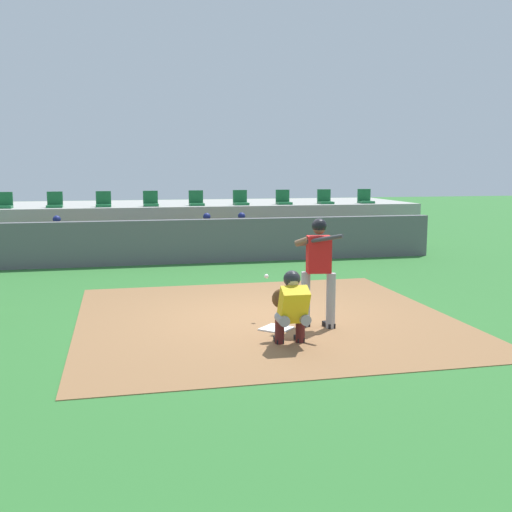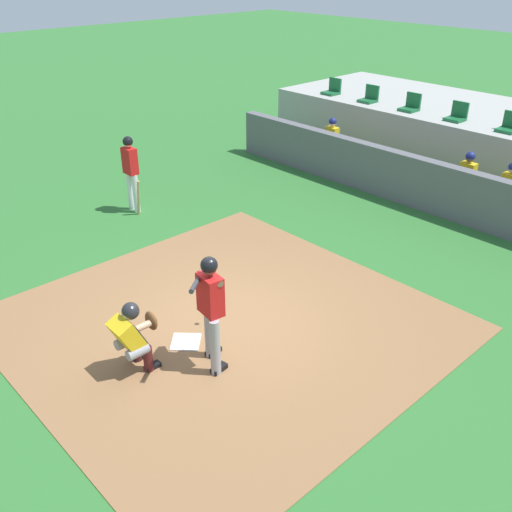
% 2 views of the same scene
% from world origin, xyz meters
% --- Properties ---
extents(ground_plane, '(80.00, 80.00, 0.00)m').
position_xyz_m(ground_plane, '(0.00, 0.00, 0.00)').
color(ground_plane, '#2D6B2D').
extents(dirt_infield, '(6.40, 6.40, 0.01)m').
position_xyz_m(dirt_infield, '(0.00, 0.00, 0.01)').
color(dirt_infield, olive).
rests_on(dirt_infield, ground).
extents(home_plate, '(0.62, 0.62, 0.02)m').
position_xyz_m(home_plate, '(0.00, -0.80, 0.02)').
color(home_plate, white).
rests_on(home_plate, dirt_infield).
extents(batter_at_plate, '(0.65, 0.80, 1.80)m').
position_xyz_m(batter_at_plate, '(0.69, -0.81, 1.04)').
color(batter_at_plate, '#99999E').
rests_on(batter_at_plate, ground).
extents(catcher_crouched, '(0.49, 1.93, 1.13)m').
position_xyz_m(catcher_crouched, '(-0.00, -1.67, 0.61)').
color(catcher_crouched, gray).
rests_on(catcher_crouched, ground).
extents(on_deck_batter, '(0.58, 0.23, 1.79)m').
position_xyz_m(on_deck_batter, '(-4.97, 1.44, 1.02)').
color(on_deck_batter, silver).
rests_on(on_deck_batter, ground).
extents(dugout_wall, '(13.00, 0.30, 1.20)m').
position_xyz_m(dugout_wall, '(0.00, 6.50, 0.60)').
color(dugout_wall, '#59595E').
rests_on(dugout_wall, ground).
extents(dugout_bench, '(11.80, 0.44, 0.45)m').
position_xyz_m(dugout_bench, '(0.00, 7.50, 0.23)').
color(dugout_bench, olive).
rests_on(dugout_bench, ground).
extents(dugout_player_0, '(0.49, 0.70, 1.30)m').
position_xyz_m(dugout_player_0, '(-4.12, 7.34, 0.67)').
color(dugout_player_0, '#939399').
rests_on(dugout_player_0, ground).
extents(dugout_player_1, '(0.49, 0.70, 1.30)m').
position_xyz_m(dugout_player_1, '(0.06, 7.34, 0.67)').
color(dugout_player_1, '#939399').
rests_on(dugout_player_1, ground).
extents(dugout_player_2, '(0.49, 0.70, 1.30)m').
position_xyz_m(dugout_player_2, '(1.09, 7.34, 0.67)').
color(dugout_player_2, '#939399').
rests_on(dugout_player_2, ground).
extents(stadium_seat_0, '(0.46, 0.46, 0.48)m').
position_xyz_m(stadium_seat_0, '(-5.78, 9.38, 1.53)').
color(stadium_seat_0, '#196033').
rests_on(stadium_seat_0, stands_platform).
extents(stadium_seat_1, '(0.46, 0.46, 0.48)m').
position_xyz_m(stadium_seat_1, '(-4.33, 9.38, 1.53)').
color(stadium_seat_1, '#196033').
rests_on(stadium_seat_1, stands_platform).
extents(stadium_seat_2, '(0.46, 0.46, 0.48)m').
position_xyz_m(stadium_seat_2, '(-2.89, 9.38, 1.53)').
color(stadium_seat_2, '#196033').
rests_on(stadium_seat_2, stands_platform).
extents(stadium_seat_3, '(0.46, 0.46, 0.48)m').
position_xyz_m(stadium_seat_3, '(-1.44, 9.38, 1.53)').
color(stadium_seat_3, '#196033').
rests_on(stadium_seat_3, stands_platform).
extents(stadium_seat_4, '(0.46, 0.46, 0.48)m').
position_xyz_m(stadium_seat_4, '(0.00, 9.38, 1.53)').
color(stadium_seat_4, '#196033').
rests_on(stadium_seat_4, stands_platform).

